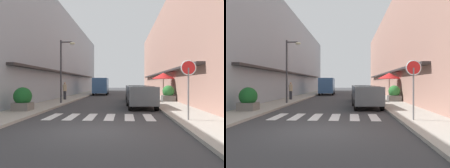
% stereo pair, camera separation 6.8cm
% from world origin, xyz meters
% --- Properties ---
extents(ground_plane, '(103.06, 103.06, 0.00)m').
position_xyz_m(ground_plane, '(0.00, 18.74, 0.00)').
color(ground_plane, '#38383A').
extents(sidewalk_left, '(2.28, 65.59, 0.12)m').
position_xyz_m(sidewalk_left, '(-4.48, 18.74, 0.06)').
color(sidewalk_left, '#9E998E').
rests_on(sidewalk_left, ground_plane).
extents(sidewalk_right, '(2.28, 65.59, 0.12)m').
position_xyz_m(sidewalk_right, '(4.48, 18.74, 0.06)').
color(sidewalk_right, '#9E998E').
rests_on(sidewalk_right, ground_plane).
extents(building_row_left, '(5.50, 44.16, 10.16)m').
position_xyz_m(building_row_left, '(-8.12, 20.08, 5.08)').
color(building_row_left, '#939EA8').
rests_on(building_row_left, ground_plane).
extents(building_row_right, '(5.50, 44.16, 10.55)m').
position_xyz_m(building_row_right, '(8.12, 20.08, 5.27)').
color(building_row_right, '#A87A6B').
rests_on(building_row_right, ground_plane).
extents(crosswalk, '(5.20, 2.20, 0.01)m').
position_xyz_m(crosswalk, '(-0.00, 3.10, 0.01)').
color(crosswalk, silver).
rests_on(crosswalk, ground_plane).
extents(parked_car_near, '(1.92, 4.11, 1.47)m').
position_xyz_m(parked_car_near, '(2.29, 7.07, 0.92)').
color(parked_car_near, '#4C5156').
rests_on(parked_car_near, ground_plane).
extents(parked_car_mid, '(1.94, 4.05, 1.47)m').
position_xyz_m(parked_car_mid, '(2.29, 12.78, 0.92)').
color(parked_car_mid, '#4C5156').
rests_on(parked_car_mid, ground_plane).
extents(delivery_van, '(2.12, 5.45, 2.37)m').
position_xyz_m(delivery_van, '(-2.14, 23.68, 1.41)').
color(delivery_van, '#33598C').
rests_on(delivery_van, ground_plane).
extents(round_street_sign, '(0.65, 0.07, 2.53)m').
position_xyz_m(round_street_sign, '(3.90, 1.76, 2.06)').
color(round_street_sign, slate).
rests_on(round_street_sign, sidewalk_right).
extents(street_lamp, '(1.19, 0.28, 4.91)m').
position_xyz_m(street_lamp, '(-3.58, 9.38, 3.15)').
color(street_lamp, '#38383D').
rests_on(street_lamp, sidewalk_left).
extents(cafe_umbrella, '(2.15, 2.15, 2.49)m').
position_xyz_m(cafe_umbrella, '(4.75, 12.81, 2.32)').
color(cafe_umbrella, '#262626').
rests_on(cafe_umbrella, sidewalk_right).
extents(planter_corner, '(1.03, 1.03, 1.31)m').
position_xyz_m(planter_corner, '(-4.62, 4.60, 0.77)').
color(planter_corner, slate).
rests_on(planter_corner, sidewalk_left).
extents(planter_midblock, '(1.09, 1.09, 1.35)m').
position_xyz_m(planter_midblock, '(4.99, 11.71, 0.75)').
color(planter_midblock, slate).
rests_on(planter_midblock, sidewalk_right).
extents(pedestrian_walking_near, '(0.34, 0.34, 1.65)m').
position_xyz_m(pedestrian_walking_near, '(-4.44, 12.99, 0.98)').
color(pedestrian_walking_near, '#282B33').
rests_on(pedestrian_walking_near, sidewalk_left).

